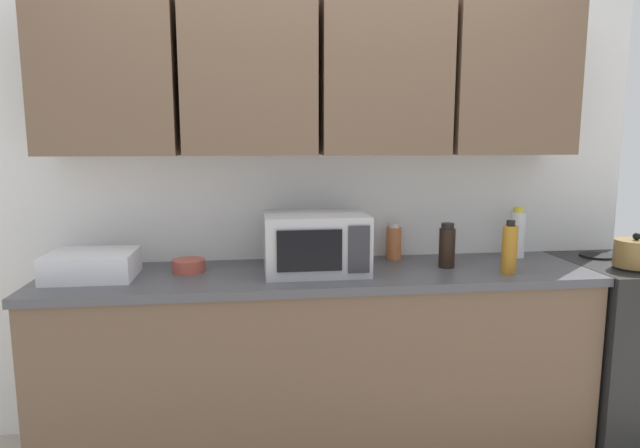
% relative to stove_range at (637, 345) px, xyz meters
% --- Properties ---
extents(wall_back_with_cabinets, '(3.47, 0.38, 2.60)m').
position_rel_stove_range_xyz_m(wall_back_with_cabinets, '(-1.69, 0.25, 1.13)').
color(wall_back_with_cabinets, white).
rests_on(wall_back_with_cabinets, ground_plane).
extents(counter_run, '(2.60, 0.63, 0.90)m').
position_rel_stove_range_xyz_m(counter_run, '(-1.69, 0.02, -0.00)').
color(counter_run, brown).
rests_on(counter_run, ground_plane).
extents(stove_range, '(0.76, 0.64, 0.91)m').
position_rel_stove_range_xyz_m(stove_range, '(0.00, 0.00, 0.00)').
color(stove_range, black).
rests_on(stove_range, ground_plane).
extents(kettle, '(0.19, 0.19, 0.17)m').
position_rel_stove_range_xyz_m(kettle, '(-0.17, -0.14, 0.53)').
color(kettle, olive).
rests_on(kettle, stove_range).
extents(microwave, '(0.48, 0.37, 0.28)m').
position_rel_stove_range_xyz_m(microwave, '(-1.71, 0.01, 0.59)').
color(microwave, '#B7B7BC').
rests_on(microwave, counter_run).
extents(dish_rack, '(0.38, 0.30, 0.12)m').
position_rel_stove_range_xyz_m(dish_rack, '(-2.73, 0.02, 0.51)').
color(dish_rack, silver).
rests_on(dish_rack, counter_run).
extents(bottle_soy_dark, '(0.08, 0.08, 0.22)m').
position_rel_stove_range_xyz_m(bottle_soy_dark, '(-1.06, 0.01, 0.55)').
color(bottle_soy_dark, black).
rests_on(bottle_soy_dark, counter_run).
extents(bottle_amber_vinegar, '(0.07, 0.07, 0.25)m').
position_rel_stove_range_xyz_m(bottle_amber_vinegar, '(-0.81, -0.14, 0.57)').
color(bottle_amber_vinegar, '#AD701E').
rests_on(bottle_amber_vinegar, counter_run).
extents(bottle_white_jar, '(0.08, 0.08, 0.27)m').
position_rel_stove_range_xyz_m(bottle_white_jar, '(-0.61, 0.20, 0.58)').
color(bottle_white_jar, white).
rests_on(bottle_white_jar, counter_run).
extents(bottle_spice_jar, '(0.08, 0.08, 0.19)m').
position_rel_stove_range_xyz_m(bottle_spice_jar, '(-1.27, 0.23, 0.54)').
color(bottle_spice_jar, '#BC6638').
rests_on(bottle_spice_jar, counter_run).
extents(bowl_ceramic_small, '(0.15, 0.15, 0.06)m').
position_rel_stove_range_xyz_m(bowl_ceramic_small, '(-2.31, 0.09, 0.48)').
color(bowl_ceramic_small, '#B24C3D').
rests_on(bowl_ceramic_small, counter_run).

